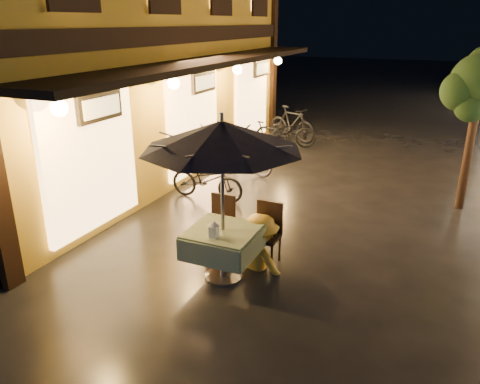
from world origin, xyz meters
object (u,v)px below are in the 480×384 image
at_px(patio_umbrella, 222,136).
at_px(table_lantern, 214,228).
at_px(cafe_table, 223,242).
at_px(person_yellow, 260,216).
at_px(person_orange, 218,217).
at_px(bicycle_0, 207,179).

xyz_separation_m(patio_umbrella, table_lantern, (-0.00, -0.28, -1.23)).
height_order(cafe_table, patio_umbrella, patio_umbrella).
distance_m(cafe_table, person_yellow, 0.70).
bearing_deg(person_orange, table_lantern, 114.72).
distance_m(cafe_table, person_orange, 0.70).
distance_m(patio_umbrella, person_yellow, 1.48).
bearing_deg(person_orange, patio_umbrella, 124.05).
relative_size(cafe_table, patio_umbrella, 0.40).
height_order(patio_umbrella, person_orange, patio_umbrella).
distance_m(cafe_table, patio_umbrella, 1.56).
xyz_separation_m(patio_umbrella, person_orange, (-0.37, 0.58, -1.46)).
height_order(cafe_table, person_yellow, person_yellow).
xyz_separation_m(table_lantern, bicycle_0, (-1.74, 3.09, -0.48)).
xyz_separation_m(cafe_table, person_yellow, (0.34, 0.56, 0.24)).
bearing_deg(patio_umbrella, cafe_table, 180.00).
relative_size(person_orange, bicycle_0, 0.83).
xyz_separation_m(patio_umbrella, bicycle_0, (-1.74, 2.81, -1.71)).
bearing_deg(cafe_table, person_yellow, 58.35).
height_order(patio_umbrella, table_lantern, patio_umbrella).
distance_m(patio_umbrella, person_orange, 1.61).
bearing_deg(table_lantern, person_yellow, 67.80).
relative_size(patio_umbrella, table_lantern, 9.84).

